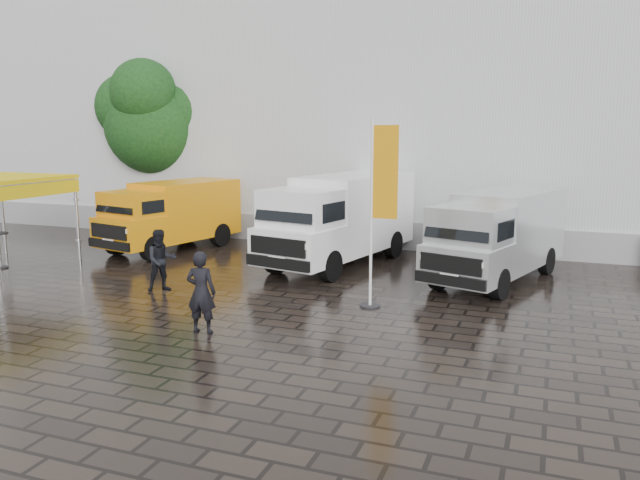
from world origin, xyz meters
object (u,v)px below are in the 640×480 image
at_px(van_silver, 498,237).
at_px(flagpole, 379,205).
at_px(van_yellow, 170,217).
at_px(person_front, 201,292).
at_px(person_tent, 161,260).
at_px(van_white, 339,221).

bearing_deg(van_silver, flagpole, -105.63).
height_order(van_yellow, person_front, van_yellow).
bearing_deg(person_front, van_silver, -134.91).
relative_size(van_silver, flagpole, 1.28).
bearing_deg(person_tent, van_white, 8.75).
bearing_deg(person_front, van_white, -100.97).
height_order(flagpole, person_front, flagpole).
distance_m(van_white, person_tent, 5.87).
bearing_deg(van_yellow, person_front, -39.08).
distance_m(van_white, person_front, 7.51).
height_order(flagpole, person_tent, flagpole).
bearing_deg(van_white, van_yellow, -169.81).
xyz_separation_m(person_front, person_tent, (-2.88, 2.71, -0.06)).
bearing_deg(van_yellow, flagpole, -13.56).
xyz_separation_m(van_yellow, person_tent, (3.04, -4.97, -0.39)).
bearing_deg(van_white, person_tent, -113.39).
height_order(van_white, flagpole, flagpole).
relative_size(van_yellow, van_white, 0.81).
bearing_deg(van_yellow, van_white, 11.41).
distance_m(van_yellow, van_white, 6.44).
bearing_deg(person_front, van_yellow, -59.45).
distance_m(van_yellow, person_front, 9.71).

